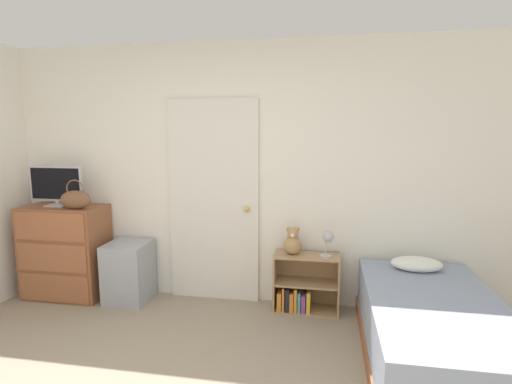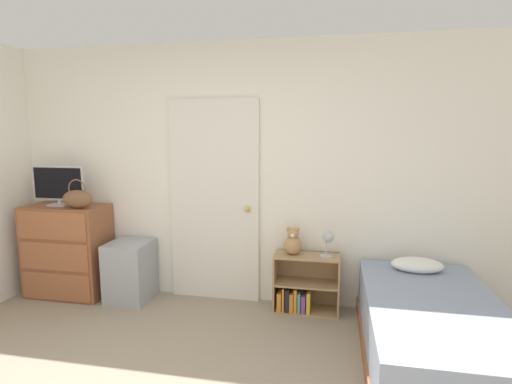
# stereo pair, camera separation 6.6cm
# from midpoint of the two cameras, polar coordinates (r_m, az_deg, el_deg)

# --- Properties ---
(wall_back) EXTENTS (10.00, 0.06, 2.55)m
(wall_back) POSITION_cam_midpoint_polar(r_m,az_deg,el_deg) (3.99, -4.06, 2.55)
(wall_back) COLOR white
(wall_back) RESTS_ON ground_plane
(door_closed) EXTENTS (0.91, 0.09, 2.01)m
(door_closed) POSITION_cam_midpoint_polar(r_m,az_deg,el_deg) (4.00, -5.50, -1.35)
(door_closed) COLOR silver
(door_closed) RESTS_ON ground_plane
(dresser) EXTENTS (0.81, 0.44, 0.95)m
(dresser) POSITION_cam_midpoint_polar(r_m,az_deg,el_deg) (4.61, -24.90, -7.58)
(dresser) COLOR brown
(dresser) RESTS_ON ground_plane
(tv) EXTENTS (0.57, 0.16, 0.40)m
(tv) POSITION_cam_midpoint_polar(r_m,az_deg,el_deg) (4.51, -26.01, 0.93)
(tv) COLOR #B7B7BC
(tv) RESTS_ON dresser
(handbag) EXTENTS (0.31, 0.14, 0.29)m
(handbag) POSITION_cam_midpoint_polar(r_m,az_deg,el_deg) (4.27, -23.75, -0.89)
(handbag) COLOR brown
(handbag) RESTS_ON dresser
(storage_bin) EXTENTS (0.41, 0.43, 0.60)m
(storage_bin) POSITION_cam_midpoint_polar(r_m,az_deg,el_deg) (4.31, -17.11, -10.71)
(storage_bin) COLOR #999EA8
(storage_bin) RESTS_ON ground_plane
(bookshelf) EXTENTS (0.61, 0.28, 0.55)m
(bookshelf) POSITION_cam_midpoint_polar(r_m,az_deg,el_deg) (3.93, 7.07, -13.53)
(bookshelf) COLOR tan
(bookshelf) RESTS_ON ground_plane
(teddy_bear) EXTENTS (0.17, 0.17, 0.26)m
(teddy_bear) POSITION_cam_midpoint_polar(r_m,az_deg,el_deg) (3.79, 5.79, -7.19)
(teddy_bear) COLOR tan
(teddy_bear) RESTS_ON bookshelf
(desk_lamp) EXTENTS (0.13, 0.13, 0.25)m
(desk_lamp) POSITION_cam_midpoint_polar(r_m,az_deg,el_deg) (3.72, 10.75, -6.70)
(desk_lamp) COLOR #B2B2B7
(desk_lamp) RESTS_ON bookshelf
(bed) EXTENTS (0.96, 1.80, 0.62)m
(bed) POSITION_cam_midpoint_polar(r_m,az_deg,el_deg) (3.31, 24.42, -17.95)
(bed) COLOR brown
(bed) RESTS_ON ground_plane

